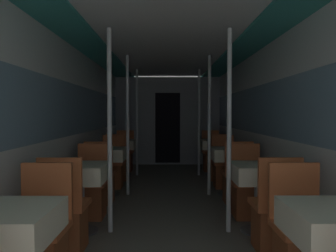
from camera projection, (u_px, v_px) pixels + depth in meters
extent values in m
cube|color=silver|center=(72.00, 127.00, 4.64)|extent=(0.05, 9.69, 2.26)
cube|color=#7A9EB7|center=(73.00, 109.00, 4.63)|extent=(0.03, 8.92, 0.72)
cube|color=silver|center=(265.00, 127.00, 4.65)|extent=(0.05, 9.69, 2.26)
cube|color=#7A9EB7|center=(264.00, 109.00, 4.64)|extent=(0.03, 8.92, 0.72)
cube|color=silver|center=(169.00, 43.00, 4.60)|extent=(2.74, 9.69, 0.04)
cube|color=teal|center=(89.00, 46.00, 4.60)|extent=(0.49, 9.30, 0.03)
cube|color=teal|center=(248.00, 46.00, 4.61)|extent=(0.49, 9.30, 0.03)
cube|color=gray|center=(168.00, 121.00, 8.49)|extent=(2.68, 0.08, 2.26)
cube|color=black|center=(168.00, 128.00, 8.45)|extent=(0.64, 0.01, 1.81)
cube|color=#B2B2B7|center=(5.00, 210.00, 1.95)|extent=(0.54, 0.54, 0.02)
cube|color=beige|center=(5.00, 224.00, 1.96)|extent=(0.58, 0.58, 0.19)
cube|color=#C66033|center=(39.00, 230.00, 2.47)|extent=(0.40, 0.40, 0.05)
cube|color=#C66033|center=(47.00, 191.00, 2.64)|extent=(0.40, 0.04, 0.46)
cylinder|color=#4C4C51|center=(80.00, 231.00, 3.66)|extent=(0.40, 0.40, 0.01)
cylinder|color=#B7B7BC|center=(80.00, 198.00, 3.65)|extent=(0.10, 0.10, 0.72)
cube|color=#B2B2B7|center=(80.00, 166.00, 3.63)|extent=(0.54, 0.54, 0.02)
cube|color=beige|center=(80.00, 173.00, 3.64)|extent=(0.58, 0.58, 0.19)
cube|color=brown|center=(66.00, 229.00, 3.15)|extent=(0.34, 0.34, 0.42)
cube|color=#C66033|center=(66.00, 205.00, 3.14)|extent=(0.40, 0.40, 0.05)
cube|color=#C66033|center=(60.00, 183.00, 2.95)|extent=(0.40, 0.04, 0.46)
cube|color=brown|center=(91.00, 201.00, 4.16)|extent=(0.34, 0.34, 0.42)
cube|color=#C66033|center=(90.00, 183.00, 4.15)|extent=(0.40, 0.40, 0.05)
cube|color=#C66033|center=(93.00, 161.00, 4.32)|extent=(0.40, 0.04, 0.46)
cylinder|color=silver|center=(110.00, 131.00, 3.62)|extent=(0.05, 0.05, 2.26)
cylinder|color=#4C4C51|center=(107.00, 194.00, 5.34)|extent=(0.40, 0.40, 0.01)
cylinder|color=#B7B7BC|center=(107.00, 172.00, 5.33)|extent=(0.10, 0.10, 0.72)
cube|color=#B2B2B7|center=(107.00, 149.00, 5.31)|extent=(0.54, 0.54, 0.02)
cube|color=beige|center=(107.00, 154.00, 5.32)|extent=(0.58, 0.58, 0.19)
cube|color=brown|center=(101.00, 189.00, 4.83)|extent=(0.34, 0.34, 0.42)
cube|color=#C66033|center=(101.00, 173.00, 4.82)|extent=(0.40, 0.40, 0.05)
cube|color=#C66033|center=(98.00, 158.00, 4.63)|extent=(0.40, 0.04, 0.46)
cube|color=brown|center=(112.00, 176.00, 5.84)|extent=(0.34, 0.34, 0.42)
cube|color=#C66033|center=(112.00, 163.00, 5.83)|extent=(0.40, 0.40, 0.05)
cube|color=#C66033|center=(114.00, 148.00, 6.00)|extent=(0.40, 0.04, 0.46)
cylinder|color=silver|center=(128.00, 125.00, 5.30)|extent=(0.05, 0.05, 2.26)
cylinder|color=#4C4C51|center=(121.00, 175.00, 7.02)|extent=(0.40, 0.40, 0.01)
cylinder|color=#B7B7BC|center=(121.00, 158.00, 7.01)|extent=(0.10, 0.10, 0.72)
cube|color=#B2B2B7|center=(121.00, 140.00, 6.99)|extent=(0.54, 0.54, 0.02)
cube|color=beige|center=(121.00, 144.00, 7.00)|extent=(0.58, 0.58, 0.19)
cube|color=brown|center=(118.00, 169.00, 6.51)|extent=(0.34, 0.34, 0.42)
cube|color=#C66033|center=(118.00, 158.00, 6.50)|extent=(0.40, 0.40, 0.05)
cube|color=#C66033|center=(116.00, 146.00, 6.31)|extent=(0.40, 0.04, 0.46)
cube|color=brown|center=(124.00, 162.00, 7.52)|extent=(0.34, 0.34, 0.42)
cube|color=#C66033|center=(124.00, 152.00, 7.51)|extent=(0.40, 0.40, 0.05)
cube|color=#C66033|center=(125.00, 140.00, 7.68)|extent=(0.40, 0.04, 0.46)
cylinder|color=silver|center=(137.00, 123.00, 6.98)|extent=(0.05, 0.05, 2.26)
cube|color=#C66033|center=(302.00, 229.00, 2.48)|extent=(0.40, 0.40, 0.05)
cube|color=#C66033|center=(294.00, 191.00, 2.65)|extent=(0.40, 0.04, 0.46)
cylinder|color=#4C4C51|center=(258.00, 231.00, 3.67)|extent=(0.40, 0.40, 0.01)
cylinder|color=#B7B7BC|center=(259.00, 198.00, 3.66)|extent=(0.10, 0.10, 0.72)
cube|color=#B2B2B7|center=(259.00, 165.00, 3.64)|extent=(0.54, 0.54, 0.02)
cube|color=beige|center=(259.00, 173.00, 3.65)|extent=(0.58, 0.58, 0.19)
cube|color=brown|center=(273.00, 229.00, 3.16)|extent=(0.34, 0.34, 0.42)
cube|color=#C66033|center=(273.00, 205.00, 3.15)|extent=(0.40, 0.40, 0.05)
cube|color=#C66033|center=(280.00, 183.00, 2.96)|extent=(0.40, 0.04, 0.46)
cube|color=brown|center=(247.00, 201.00, 4.17)|extent=(0.34, 0.34, 0.42)
cube|color=#C66033|center=(247.00, 183.00, 4.16)|extent=(0.40, 0.40, 0.05)
cube|color=#C66033|center=(244.00, 161.00, 4.33)|extent=(0.40, 0.04, 0.46)
cylinder|color=silver|center=(229.00, 131.00, 3.63)|extent=(0.05, 0.05, 2.26)
cylinder|color=#4C4C51|center=(229.00, 194.00, 5.35)|extent=(0.40, 0.40, 0.01)
cylinder|color=#B7B7BC|center=(230.00, 172.00, 5.34)|extent=(0.10, 0.10, 0.72)
cube|color=#B2B2B7|center=(230.00, 149.00, 5.32)|extent=(0.54, 0.54, 0.02)
cube|color=beige|center=(230.00, 154.00, 5.33)|extent=(0.58, 0.58, 0.19)
cube|color=brown|center=(236.00, 189.00, 4.84)|extent=(0.34, 0.34, 0.42)
cube|color=#C66033|center=(236.00, 173.00, 4.83)|extent=(0.40, 0.40, 0.05)
cube|color=#C66033|center=(239.00, 158.00, 4.64)|extent=(0.40, 0.04, 0.46)
cube|color=brown|center=(224.00, 176.00, 5.85)|extent=(0.34, 0.34, 0.42)
cube|color=#C66033|center=(224.00, 163.00, 5.84)|extent=(0.40, 0.40, 0.05)
cube|color=#C66033|center=(222.00, 147.00, 6.01)|extent=(0.40, 0.04, 0.46)
cylinder|color=silver|center=(209.00, 125.00, 5.31)|extent=(0.05, 0.05, 2.26)
cylinder|color=#4C4C51|center=(214.00, 175.00, 7.03)|extent=(0.40, 0.40, 0.01)
cylinder|color=#B7B7BC|center=(214.00, 158.00, 7.02)|extent=(0.10, 0.10, 0.72)
cube|color=#B2B2B7|center=(215.00, 140.00, 7.00)|extent=(0.54, 0.54, 0.02)
cube|color=beige|center=(215.00, 144.00, 7.01)|extent=(0.58, 0.58, 0.19)
cube|color=brown|center=(218.00, 169.00, 6.52)|extent=(0.34, 0.34, 0.42)
cube|color=#C66033|center=(218.00, 158.00, 6.51)|extent=(0.40, 0.40, 0.05)
cube|color=#C66033|center=(220.00, 146.00, 6.32)|extent=(0.40, 0.04, 0.46)
cube|color=brown|center=(211.00, 162.00, 7.53)|extent=(0.34, 0.34, 0.42)
cube|color=#C66033|center=(211.00, 152.00, 7.52)|extent=(0.40, 0.40, 0.05)
cube|color=#C66033|center=(210.00, 140.00, 7.69)|extent=(0.40, 0.04, 0.46)
cylinder|color=silver|center=(199.00, 122.00, 6.99)|extent=(0.05, 0.05, 2.26)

